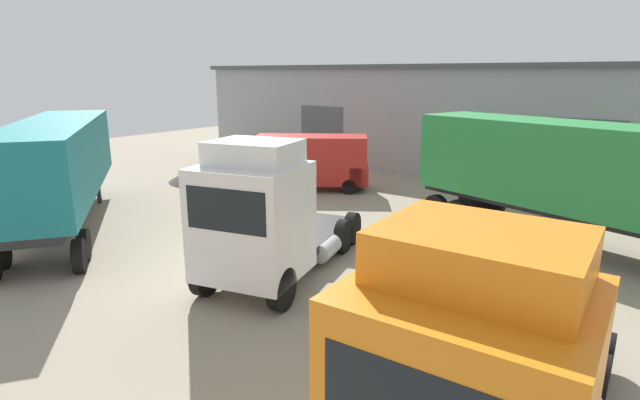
{
  "coord_description": "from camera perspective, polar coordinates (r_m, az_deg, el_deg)",
  "views": [
    {
      "loc": [
        10.93,
        -11.14,
        5.59
      ],
      "look_at": [
        1.71,
        1.45,
        1.6
      ],
      "focal_mm": 28.0,
      "sensor_mm": 36.0,
      "label": 1
    }
  ],
  "objects": [
    {
      "name": "delivery_van_red",
      "position": [
        24.35,
        -0.68,
        4.52
      ],
      "size": [
        5.64,
        4.65,
        2.65
      ],
      "rotation": [
        0.0,
        0.0,
        0.58
      ],
      "color": "red",
      "rests_on": "ground_plane"
    },
    {
      "name": "traffic_cone",
      "position": [
        13.24,
        15.84,
        -10.0
      ],
      "size": [
        0.4,
        0.4,
        0.55
      ],
      "color": "black",
      "rests_on": "ground_plane"
    },
    {
      "name": "warehouse_building",
      "position": [
        31.87,
        16.26,
        9.18
      ],
      "size": [
        33.92,
        9.89,
        6.05
      ],
      "color": "#93999E",
      "rests_on": "ground_plane"
    },
    {
      "name": "container_trailer_green",
      "position": [
        17.98,
        26.34,
        3.22
      ],
      "size": [
        10.59,
        5.29,
        4.06
      ],
      "rotation": [
        0.0,
        0.0,
        -0.28
      ],
      "color": "#28843D",
      "rests_on": "ground_plane"
    },
    {
      "name": "gravel_pile",
      "position": [
        27.19,
        -12.39,
        3.5
      ],
      "size": [
        4.41,
        4.41,
        1.26
      ],
      "color": "#423D38",
      "rests_on": "ground_plane"
    },
    {
      "name": "container_trailer_grey",
      "position": [
        20.26,
        -27.76,
        3.96
      ],
      "size": [
        10.65,
        8.71,
        3.92
      ],
      "rotation": [
        0.0,
        0.0,
        2.51
      ],
      "color": "#197075",
      "rests_on": "ground_plane"
    },
    {
      "name": "tractor_unit_orange",
      "position": [
        6.7,
        17.61,
        -20.22
      ],
      "size": [
        2.72,
        6.8,
        4.0
      ],
      "rotation": [
        0.0,
        0.0,
        -1.54
      ],
      "color": "orange",
      "rests_on": "ground_plane"
    },
    {
      "name": "tractor_unit_white",
      "position": [
        13.19,
        -6.51,
        -2.14
      ],
      "size": [
        3.95,
        6.79,
        3.97
      ],
      "rotation": [
        0.0,
        0.0,
        -1.33
      ],
      "color": "silver",
      "rests_on": "ground_plane"
    },
    {
      "name": "ground_plane",
      "position": [
        16.58,
        -7.78,
        -5.5
      ],
      "size": [
        60.0,
        60.0,
        0.0
      ],
      "primitive_type": "plane",
      "color": "gray"
    }
  ]
}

